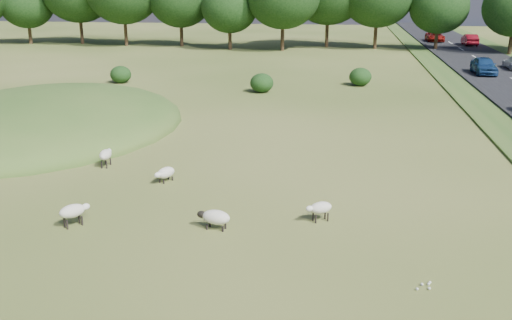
{
  "coord_description": "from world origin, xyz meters",
  "views": [
    {
      "loc": [
        5.44,
        -18.77,
        8.2
      ],
      "look_at": [
        2.0,
        4.0,
        1.0
      ],
      "focal_mm": 40.0,
      "sensor_mm": 36.0,
      "label": 1
    }
  ],
  "objects_px": {
    "sheep_3": "(106,155)",
    "car_3": "(435,36)",
    "car_4": "(470,40)",
    "sheep_5": "(320,208)",
    "sheep_0": "(165,173)",
    "car_2": "(484,65)",
    "sheep_2": "(215,217)",
    "sheep_4": "(73,211)",
    "car_6": "(443,28)"
  },
  "relations": [
    {
      "from": "car_2",
      "to": "car_6",
      "type": "xyz_separation_m",
      "value": [
        3.8,
        47.83,
        -0.16
      ]
    },
    {
      "from": "car_4",
      "to": "car_6",
      "type": "relative_size",
      "value": 1.04
    },
    {
      "from": "sheep_2",
      "to": "sheep_3",
      "type": "relative_size",
      "value": 1.11
    },
    {
      "from": "sheep_4",
      "to": "sheep_2",
      "type": "bearing_deg",
      "value": -42.95
    },
    {
      "from": "sheep_2",
      "to": "car_4",
      "type": "xyz_separation_m",
      "value": [
        20.58,
        61.86,
        0.53
      ]
    },
    {
      "from": "sheep_5",
      "to": "car_2",
      "type": "bearing_deg",
      "value": -140.81
    },
    {
      "from": "sheep_5",
      "to": "car_3",
      "type": "bearing_deg",
      "value": -131.67
    },
    {
      "from": "sheep_4",
      "to": "car_4",
      "type": "bearing_deg",
      "value": 19.11
    },
    {
      "from": "car_3",
      "to": "car_6",
      "type": "relative_size",
      "value": 1.16
    },
    {
      "from": "sheep_2",
      "to": "car_3",
      "type": "height_order",
      "value": "car_3"
    },
    {
      "from": "sheep_0",
      "to": "car_4",
      "type": "bearing_deg",
      "value": -175.83
    },
    {
      "from": "car_2",
      "to": "car_6",
      "type": "bearing_deg",
      "value": 85.46
    },
    {
      "from": "sheep_3",
      "to": "car_3",
      "type": "xyz_separation_m",
      "value": [
        23.32,
        60.27,
        0.36
      ]
    },
    {
      "from": "car_4",
      "to": "sheep_5",
      "type": "bearing_deg",
      "value": 74.33
    },
    {
      "from": "sheep_0",
      "to": "sheep_2",
      "type": "xyz_separation_m",
      "value": [
        3.17,
        -4.47,
        0.04
      ]
    },
    {
      "from": "sheep_0",
      "to": "car_3",
      "type": "bearing_deg",
      "value": -171.2
    },
    {
      "from": "sheep_2",
      "to": "sheep_5",
      "type": "xyz_separation_m",
      "value": [
        3.56,
        1.22,
        0.07
      ]
    },
    {
      "from": "sheep_4",
      "to": "sheep_5",
      "type": "height_order",
      "value": "sheep_4"
    },
    {
      "from": "car_3",
      "to": "sheep_0",
      "type": "bearing_deg",
      "value": -107.85
    },
    {
      "from": "sheep_2",
      "to": "sheep_0",
      "type": "bearing_deg",
      "value": -44.81
    },
    {
      "from": "sheep_2",
      "to": "car_3",
      "type": "distance_m",
      "value": 68.5
    },
    {
      "from": "sheep_0",
      "to": "car_3",
      "type": "relative_size",
      "value": 0.24
    },
    {
      "from": "sheep_0",
      "to": "car_2",
      "type": "bearing_deg",
      "value": 174.64
    },
    {
      "from": "sheep_4",
      "to": "car_2",
      "type": "xyz_separation_m",
      "value": [
        21.73,
        36.87,
        0.45
      ]
    },
    {
      "from": "sheep_4",
      "to": "car_2",
      "type": "bearing_deg",
      "value": 10.86
    },
    {
      "from": "sheep_5",
      "to": "car_2",
      "type": "relative_size",
      "value": 0.23
    },
    {
      "from": "car_3",
      "to": "sheep_4",
      "type": "bearing_deg",
      "value": -108.0
    },
    {
      "from": "sheep_2",
      "to": "sheep_5",
      "type": "height_order",
      "value": "sheep_5"
    },
    {
      "from": "sheep_3",
      "to": "car_2",
      "type": "xyz_separation_m",
      "value": [
        23.32,
        30.24,
        0.45
      ]
    },
    {
      "from": "sheep_3",
      "to": "car_3",
      "type": "bearing_deg",
      "value": -24.76
    },
    {
      "from": "sheep_0",
      "to": "car_2",
      "type": "xyz_separation_m",
      "value": [
        19.95,
        31.91,
        0.61
      ]
    },
    {
      "from": "sheep_2",
      "to": "car_2",
      "type": "distance_m",
      "value": 40.07
    },
    {
      "from": "sheep_4",
      "to": "car_3",
      "type": "distance_m",
      "value": 70.34
    },
    {
      "from": "car_2",
      "to": "car_3",
      "type": "bearing_deg",
      "value": 90.0
    },
    {
      "from": "sheep_2",
      "to": "car_3",
      "type": "bearing_deg",
      "value": -94.34
    },
    {
      "from": "car_6",
      "to": "sheep_0",
      "type": "bearing_deg",
      "value": 73.41
    },
    {
      "from": "car_3",
      "to": "car_6",
      "type": "height_order",
      "value": "car_3"
    },
    {
      "from": "sheep_5",
      "to": "car_6",
      "type": "relative_size",
      "value": 0.25
    },
    {
      "from": "sheep_3",
      "to": "car_6",
      "type": "distance_m",
      "value": 82.65
    },
    {
      "from": "sheep_5",
      "to": "car_2",
      "type": "xyz_separation_m",
      "value": [
        13.22,
        35.16,
        0.5
      ]
    },
    {
      "from": "sheep_3",
      "to": "car_2",
      "type": "bearing_deg",
      "value": -41.25
    },
    {
      "from": "car_2",
      "to": "car_6",
      "type": "distance_m",
      "value": 47.98
    },
    {
      "from": "sheep_5",
      "to": "car_6",
      "type": "height_order",
      "value": "car_6"
    },
    {
      "from": "sheep_2",
      "to": "car_2",
      "type": "xyz_separation_m",
      "value": [
        16.78,
        36.38,
        0.57
      ]
    },
    {
      "from": "car_4",
      "to": "sheep_3",
      "type": "bearing_deg",
      "value": 64.05
    },
    {
      "from": "sheep_5",
      "to": "car_3",
      "type": "distance_m",
      "value": 66.52
    },
    {
      "from": "sheep_0",
      "to": "car_3",
      "type": "xyz_separation_m",
      "value": [
        19.95,
        61.94,
        0.52
      ]
    },
    {
      "from": "sheep_2",
      "to": "car_4",
      "type": "relative_size",
      "value": 0.29
    },
    {
      "from": "sheep_4",
      "to": "car_6",
      "type": "bearing_deg",
      "value": 24.6
    },
    {
      "from": "car_2",
      "to": "car_3",
      "type": "xyz_separation_m",
      "value": [
        0.0,
        30.03,
        -0.09
      ]
    }
  ]
}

